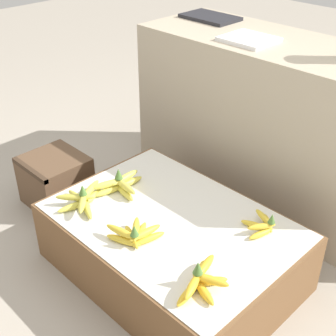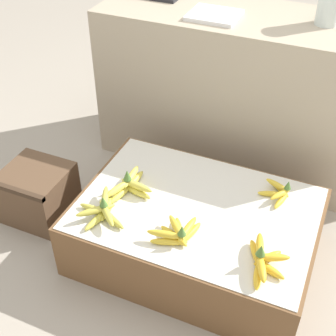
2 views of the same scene
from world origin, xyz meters
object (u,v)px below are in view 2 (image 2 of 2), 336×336
Objects in this scene: banana_bunch_front_left at (103,210)px; foam_tray_white at (214,15)px; wooden_crate at (38,193)px; banana_bunch_front_midright at (263,260)px; banana_bunch_middle_left at (129,185)px; banana_bunch_front_midleft at (178,233)px; banana_bunch_back_midright at (279,192)px; glass_jar at (330,2)px.

foam_tray_white reaches higher than banana_bunch_front_left.
wooden_crate is 1.22× the size of banana_bunch_front_midright.
banana_bunch_middle_left is at bearing 164.55° from banana_bunch_front_midright.
banana_bunch_front_midright is (0.34, -0.00, 0.00)m from banana_bunch_front_midleft.
foam_tray_white reaches higher than banana_bunch_back_midright.
banana_bunch_front_midleft is 1.22m from glass_jar.
banana_bunch_front_midright is (0.67, 0.00, 0.00)m from banana_bunch_front_left.
banana_bunch_back_midright is (-0.03, 0.40, -0.01)m from banana_bunch_front_midright.
banana_bunch_front_midleft reaches higher than banana_bunch_back_midright.
banana_bunch_front_midright is 1.16m from foam_tray_white.
banana_bunch_front_left is 1.01× the size of banana_bunch_front_midright.
glass_jar is at bearing 73.48° from banana_bunch_front_midleft.
banana_bunch_back_midright is at bearing -44.87° from foam_tray_white.
wooden_crate is 1.14m from banana_bunch_front_midright.
wooden_crate is 1.21× the size of banana_bunch_front_left.
foam_tray_white is (-0.19, 0.89, 0.52)m from banana_bunch_front_midleft.
banana_bunch_middle_left reaches higher than wooden_crate.
banana_bunch_middle_left is (0.48, 0.04, 0.18)m from wooden_crate.
glass_jar is at bearing 39.01° from wooden_crate.
banana_bunch_front_midleft is (0.33, 0.01, -0.00)m from banana_bunch_front_left.
wooden_crate is 1.18× the size of banana_bunch_middle_left.
banana_bunch_back_midright is at bearing 20.39° from banana_bunch_middle_left.
banana_bunch_middle_left is 1.40× the size of banana_bunch_back_midright.
banana_bunch_middle_left is at bearing 80.41° from banana_bunch_front_left.
foam_tray_white reaches higher than banana_bunch_front_midleft.
banana_bunch_front_midleft is 0.50m from banana_bunch_back_midright.
banana_bunch_front_midleft is at bearing -127.43° from banana_bunch_back_midright.
banana_bunch_front_midleft is 0.34m from banana_bunch_front_midright.
banana_bunch_front_left reaches higher than wooden_crate.
glass_jar is (0.63, 1.01, 0.61)m from banana_bunch_front_left.
foam_tray_white is at bearing 120.71° from banana_bunch_front_midright.
banana_bunch_front_midleft is at bearing -106.52° from glass_jar.
glass_jar is (0.30, 1.01, 0.61)m from banana_bunch_front_midleft.
banana_bunch_front_left is (0.45, -0.14, 0.18)m from wooden_crate.
wooden_crate is 1.29× the size of foam_tray_white.
banana_bunch_middle_left is at bearing -159.61° from banana_bunch_back_midright.
banana_bunch_front_left is 0.33m from banana_bunch_front_midleft.
banana_bunch_front_left is 1.07× the size of foam_tray_white.
glass_jar reaches higher than banana_bunch_middle_left.
foam_tray_white is (0.59, 0.76, 0.70)m from wooden_crate.
banana_bunch_front_midleft is (0.78, -0.13, 0.18)m from wooden_crate.
banana_bunch_front_midleft is 0.80× the size of foam_tray_white.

